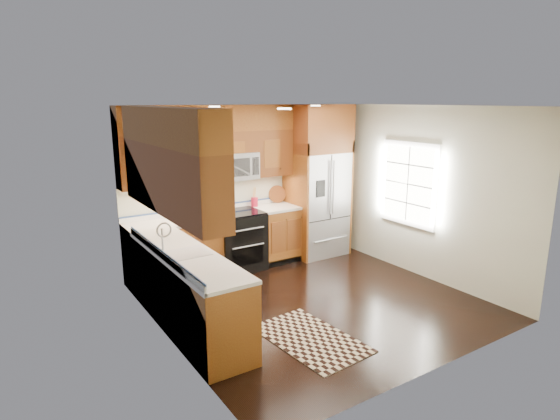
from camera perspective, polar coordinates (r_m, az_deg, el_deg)
ground at (r=6.50m, az=4.01°, el=-11.02°), size 4.00×4.00×0.00m
wall_back at (r=7.74m, az=-4.76°, el=3.03°), size 4.00×0.02×2.60m
wall_left at (r=5.16m, az=-13.81°, el=-2.55°), size 0.02×4.00×2.60m
wall_right at (r=7.44m, az=16.60°, el=2.10°), size 0.02×4.00×2.60m
window at (r=7.54m, az=15.39°, el=3.09°), size 0.04×1.10×1.30m
base_cabinets at (r=6.48m, az=-9.62°, el=-6.97°), size 2.85×3.00×0.90m
countertop at (r=6.49m, az=-9.04°, el=-2.55°), size 2.86×3.01×0.04m
upper_cabinets at (r=6.33m, az=-10.19°, el=7.20°), size 2.85×3.00×1.15m
range at (r=7.54m, az=-5.12°, el=-3.77°), size 0.76×0.67×0.95m
microwave at (r=7.39m, az=-5.79°, el=5.34°), size 0.76×0.40×0.42m
refrigerator at (r=8.13m, az=4.60°, el=3.55°), size 0.98×0.75×2.60m
sink_faucet at (r=5.54m, az=-11.83°, el=-4.67°), size 0.54×0.44×0.37m
rug at (r=5.57m, az=3.72°, el=-15.36°), size 0.91×1.40×0.01m
knife_block at (r=7.30m, az=-8.71°, el=0.41°), size 0.14×0.17×0.31m
utensil_crock at (r=7.79m, az=-3.12°, el=1.25°), size 0.13×0.13×0.32m
cutting_board at (r=8.09m, az=-0.34°, el=0.99°), size 0.38×0.38×0.02m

